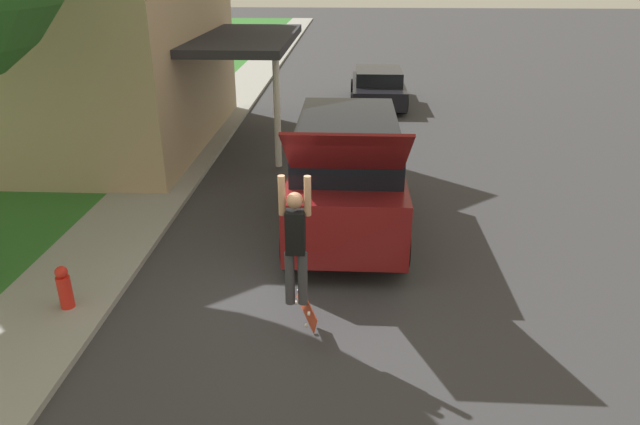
% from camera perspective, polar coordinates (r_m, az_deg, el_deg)
% --- Properties ---
extents(ground_plane, '(120.00, 120.00, 0.00)m').
position_cam_1_polar(ground_plane, '(8.70, -2.54, -9.30)').
color(ground_plane, '#333335').
extents(lawn, '(10.00, 80.00, 0.08)m').
position_cam_1_polar(lawn, '(16.57, -29.16, 4.24)').
color(lawn, '#2D6B28').
rests_on(lawn, ground_plane).
extents(sidewalk, '(1.80, 80.00, 0.10)m').
position_cam_1_polar(sidewalk, '(14.72, -14.43, 4.44)').
color(sidewalk, gray).
rests_on(sidewalk, ground_plane).
extents(suv_parked, '(2.13, 5.41, 2.77)m').
position_cam_1_polar(suv_parked, '(10.67, 2.70, 4.11)').
color(suv_parked, maroon).
rests_on(suv_parked, ground_plane).
extents(car_down_street, '(1.95, 4.12, 1.26)m').
position_cam_1_polar(car_down_street, '(21.04, 5.82, 12.38)').
color(car_down_street, black).
rests_on(car_down_street, ground_plane).
extents(skateboarder, '(0.41, 0.21, 1.82)m').
position_cam_1_polar(skateboarder, '(7.30, -2.47, -2.86)').
color(skateboarder, '#38383D').
rests_on(skateboarder, ground_plane).
extents(skateboard, '(0.36, 0.79, 0.29)m').
position_cam_1_polar(skateboard, '(7.85, -1.42, -9.51)').
color(skateboard, '#B73D23').
rests_on(skateboard, ground_plane).
extents(fire_hydrant, '(0.20, 0.20, 0.67)m').
position_cam_1_polar(fire_hydrant, '(9.10, -24.19, -6.87)').
color(fire_hydrant, red).
rests_on(fire_hydrant, sidewalk).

